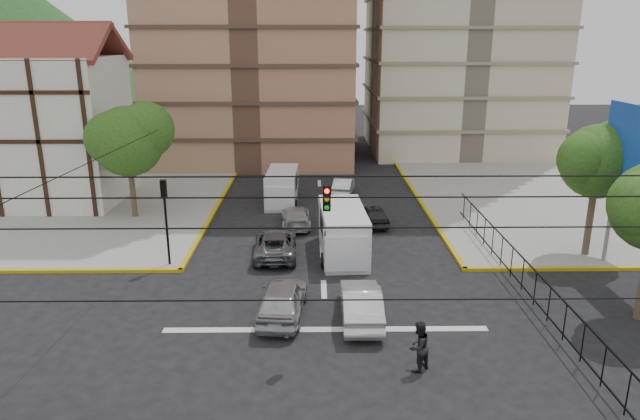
{
  "coord_description": "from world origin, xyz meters",
  "views": [
    {
      "loc": [
        -0.46,
        -19.21,
        11.21
      ],
      "look_at": [
        -0.19,
        4.5,
        4.0
      ],
      "focal_mm": 32.0,
      "sensor_mm": 36.0,
      "label": 1
    }
  ],
  "objects_px": {
    "van_right_lane": "(343,234)",
    "car_white_front_right": "(361,303)",
    "car_silver_front_left": "(282,299)",
    "van_left_lane": "(282,188)",
    "traffic_light_nw": "(165,208)",
    "pedestrian_crosswalk": "(418,346)"
  },
  "relations": [
    {
      "from": "van_right_lane",
      "to": "van_left_lane",
      "type": "distance_m",
      "value": 10.74
    },
    {
      "from": "van_right_lane",
      "to": "car_white_front_right",
      "type": "height_order",
      "value": "van_right_lane"
    },
    {
      "from": "van_right_lane",
      "to": "car_silver_front_left",
      "type": "distance_m",
      "value": 7.32
    },
    {
      "from": "car_silver_front_left",
      "to": "pedestrian_crosswalk",
      "type": "distance_m",
      "value": 6.44
    },
    {
      "from": "car_silver_front_left",
      "to": "van_left_lane",
      "type": "bearing_deg",
      "value": -82.15
    },
    {
      "from": "van_right_lane",
      "to": "van_left_lane",
      "type": "height_order",
      "value": "van_right_lane"
    },
    {
      "from": "car_silver_front_left",
      "to": "car_white_front_right",
      "type": "xyz_separation_m",
      "value": [
        3.25,
        -0.35,
        -0.02
      ]
    },
    {
      "from": "pedestrian_crosswalk",
      "to": "van_right_lane",
      "type": "bearing_deg",
      "value": -121.25
    },
    {
      "from": "van_left_lane",
      "to": "traffic_light_nw",
      "type": "bearing_deg",
      "value": -112.54
    },
    {
      "from": "van_right_lane",
      "to": "pedestrian_crosswalk",
      "type": "bearing_deg",
      "value": -82.14
    },
    {
      "from": "traffic_light_nw",
      "to": "van_right_lane",
      "type": "relative_size",
      "value": 0.76
    },
    {
      "from": "van_left_lane",
      "to": "car_silver_front_left",
      "type": "distance_m",
      "value": 16.8
    },
    {
      "from": "traffic_light_nw",
      "to": "car_white_front_right",
      "type": "bearing_deg",
      "value": -31.83
    },
    {
      "from": "traffic_light_nw",
      "to": "car_silver_front_left",
      "type": "bearing_deg",
      "value": -41.91
    },
    {
      "from": "traffic_light_nw",
      "to": "car_white_front_right",
      "type": "xyz_separation_m",
      "value": [
        9.27,
        -5.76,
        -2.37
      ]
    },
    {
      "from": "van_right_lane",
      "to": "car_white_front_right",
      "type": "relative_size",
      "value": 1.28
    },
    {
      "from": "van_left_lane",
      "to": "car_white_front_right",
      "type": "relative_size",
      "value": 1.14
    },
    {
      "from": "van_left_lane",
      "to": "car_silver_front_left",
      "type": "relative_size",
      "value": 1.15
    },
    {
      "from": "car_white_front_right",
      "to": "van_left_lane",
      "type": "bearing_deg",
      "value": -75.87
    },
    {
      "from": "pedestrian_crosswalk",
      "to": "car_white_front_right",
      "type": "bearing_deg",
      "value": -107.94
    },
    {
      "from": "traffic_light_nw",
      "to": "pedestrian_crosswalk",
      "type": "bearing_deg",
      "value": -40.99
    },
    {
      "from": "car_white_front_right",
      "to": "traffic_light_nw",
      "type": "bearing_deg",
      "value": -31.29
    }
  ]
}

